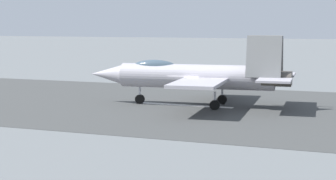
{
  "coord_description": "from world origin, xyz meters",
  "views": [
    {
      "loc": [
        -14.52,
        41.83,
        6.53
      ],
      "look_at": [
        -1.45,
        7.97,
        2.2
      ],
      "focal_mm": 59.89,
      "sensor_mm": 36.0,
      "label": 1
    }
  ],
  "objects": [
    {
      "name": "ground_plane",
      "position": [
        0.0,
        0.0,
        0.0
      ],
      "size": [
        400.0,
        400.0,
        0.0
      ],
      "primitive_type": "plane",
      "color": "slate"
    },
    {
      "name": "runway_strip",
      "position": [
        -0.02,
        0.0,
        0.01
      ],
      "size": [
        240.0,
        26.0,
        0.02
      ],
      "color": "#3C3E3E",
      "rests_on": "ground"
    },
    {
      "name": "fighter_jet",
      "position": [
        -0.76,
        -0.0,
        2.43
      ],
      "size": [
        16.79,
        14.08,
        5.63
      ],
      "color": "#A7A3AC",
      "rests_on": "ground"
    },
    {
      "name": "marker_cone_mid",
      "position": [
        5.79,
        -11.62,
        0.28
      ],
      "size": [
        0.44,
        0.44,
        0.55
      ],
      "primitive_type": "cone",
      "color": "orange",
      "rests_on": "ground"
    }
  ]
}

